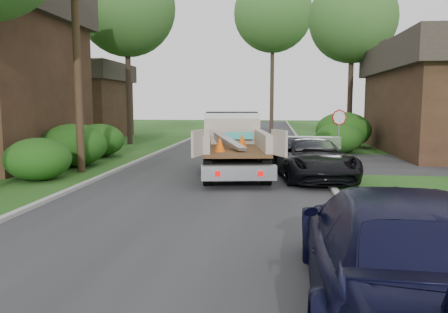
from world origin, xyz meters
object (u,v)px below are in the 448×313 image
Objects in this scene: black_pickup at (312,158)px; flatbed_truck at (232,139)px; tree_right_far at (353,19)px; tree_center_far at (273,13)px; stop_sign at (339,124)px; utility_pole at (77,41)px; house_left_far at (77,99)px; tree_left_far at (127,8)px; navy_suv at (398,251)px.

flatbed_truck is at bearing 147.57° from black_pickup.
tree_right_far is 0.79× the size of tree_center_far.
tree_center_far is at bearing 78.18° from flatbed_truck.
utility_pole reaches higher than stop_sign.
flatbed_truck is at bearing 8.06° from utility_pole.
tree_right_far is (12.98, 15.02, 3.31)m from utility_pole.
tree_right_far reaches higher than utility_pole.
house_left_far is 21.78m from tree_right_far.
tree_left_far is 1.06× the size of tree_right_far.
flatbed_truck reaches higher than black_pickup.
tree_right_far is 1.73× the size of flatbed_truck.
tree_right_far is at bearing -95.42° from navy_suv.
utility_pole is 0.87× the size of tree_right_far.
flatbed_truck is 1.13× the size of navy_suv.
stop_sign is 0.22× the size of tree_right_far.
navy_suv is (1.80, -36.00, -10.12)m from tree_center_far.
utility_pole is at bearing -130.84° from tree_right_far.
stop_sign is at bearing 61.55° from black_pickup.
tree_right_far is at bearing 49.16° from utility_pole.
tree_center_far is at bearing 27.30° from house_left_far.
tree_center_far is 2.74× the size of black_pickup.
stop_sign is 0.37× the size of flatbed_truck.
utility_pole is 0.82× the size of tree_left_far.
tree_center_far reaches higher than stop_sign.
stop_sign is 5.65m from flatbed_truck.
utility_pole is 1.88× the size of black_pickup.
utility_pole is at bearing 168.09° from black_pickup.
stop_sign is 16.65m from tree_left_far.
tree_left_far is 26.88m from navy_suv.
tree_right_far reaches higher than black_pickup.
black_pickup is at bearing -45.66° from house_left_far.
black_pickup is at bearing -86.41° from tree_center_far.
tree_left_far is 0.84× the size of tree_center_far.
navy_suv is at bearing -95.33° from stop_sign.
tree_left_far reaches higher than utility_pole.
tree_right_far reaches higher than house_left_far.
tree_center_far reaches higher than black_pickup.
navy_suv is at bearing -82.96° from flatbed_truck.
tree_right_far is at bearing 11.31° from tree_left_far.
flatbed_truck is 1.25× the size of black_pickup.
stop_sign reaches higher than navy_suv.
navy_suv is at bearing -87.14° from tree_center_far.
house_left_far reaches higher than black_pickup.
tree_left_far is at bearing 117.39° from flatbed_truck.
tree_left_far is at bearing 147.79° from stop_sign.
tree_center_far is at bearing 84.72° from black_pickup.
stop_sign is at bearing 25.83° from flatbed_truck.
flatbed_truck is (-1.46, -24.17, -9.67)m from tree_center_far.
tree_center_far is (15.50, 8.00, 7.93)m from house_left_far.
stop_sign reaches higher than flatbed_truck.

